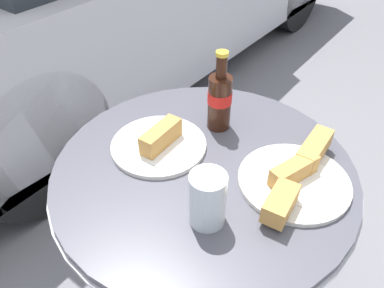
{
  "coord_description": "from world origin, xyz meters",
  "views": [
    {
      "loc": [
        -0.55,
        -0.38,
        1.33
      ],
      "look_at": [
        0.0,
        0.04,
        0.75
      ],
      "focal_mm": 35.0,
      "sensor_mm": 36.0,
      "label": 1
    }
  ],
  "objects_px": {
    "cola_bottle_left": "(220,99)",
    "lunch_plate_near": "(159,143)",
    "bistro_table": "(203,202)",
    "drinking_glass": "(207,201)",
    "lunch_plate_far": "(296,176)"
  },
  "relations": [
    {
      "from": "lunch_plate_far",
      "to": "drinking_glass",
      "type": "bearing_deg",
      "value": 154.35
    },
    {
      "from": "bistro_table",
      "to": "cola_bottle_left",
      "type": "xyz_separation_m",
      "value": [
        0.16,
        0.06,
        0.22
      ]
    },
    {
      "from": "cola_bottle_left",
      "to": "lunch_plate_far",
      "type": "height_order",
      "value": "cola_bottle_left"
    },
    {
      "from": "cola_bottle_left",
      "to": "lunch_plate_near",
      "type": "height_order",
      "value": "cola_bottle_left"
    },
    {
      "from": "lunch_plate_near",
      "to": "lunch_plate_far",
      "type": "height_order",
      "value": "lunch_plate_near"
    },
    {
      "from": "cola_bottle_left",
      "to": "lunch_plate_far",
      "type": "bearing_deg",
      "value": -105.9
    },
    {
      "from": "bistro_table",
      "to": "drinking_glass",
      "type": "distance_m",
      "value": 0.25
    },
    {
      "from": "cola_bottle_left",
      "to": "lunch_plate_near",
      "type": "xyz_separation_m",
      "value": [
        -0.17,
        0.07,
        -0.07
      ]
    },
    {
      "from": "bistro_table",
      "to": "lunch_plate_near",
      "type": "distance_m",
      "value": 0.2
    },
    {
      "from": "drinking_glass",
      "to": "lunch_plate_far",
      "type": "height_order",
      "value": "drinking_glass"
    },
    {
      "from": "drinking_glass",
      "to": "bistro_table",
      "type": "bearing_deg",
      "value": 37.54
    },
    {
      "from": "drinking_glass",
      "to": "lunch_plate_far",
      "type": "relative_size",
      "value": 0.38
    },
    {
      "from": "bistro_table",
      "to": "drinking_glass",
      "type": "height_order",
      "value": "drinking_glass"
    },
    {
      "from": "cola_bottle_left",
      "to": "lunch_plate_far",
      "type": "relative_size",
      "value": 0.68
    },
    {
      "from": "cola_bottle_left",
      "to": "lunch_plate_near",
      "type": "bearing_deg",
      "value": 157.55
    }
  ]
}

